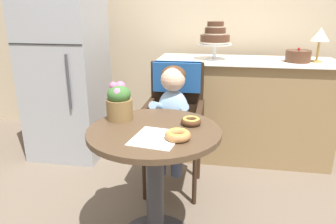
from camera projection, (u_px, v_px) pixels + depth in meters
The scene contains 13 objects.
back_wall at pixel (191, 6), 3.22m from camera, with size 4.80×0.10×2.70m, color #C1AD8E.
cafe_table at pixel (155, 165), 1.75m from camera, with size 0.72×0.72×0.72m.
wicker_chair at pixel (175, 106), 2.36m from camera, with size 0.42×0.45×0.95m.
seated_child at pixel (172, 107), 2.20m from camera, with size 0.27×0.32×0.73m.
paper_napkin at pixel (156, 138), 1.57m from camera, with size 0.22×0.26×0.00m, color white.
donut_front at pixel (178, 135), 1.55m from camera, with size 0.13×0.13×0.04m.
donut_mid at pixel (191, 121), 1.74m from camera, with size 0.11×0.11×0.04m.
flower_vase at pixel (119, 102), 1.80m from camera, with size 0.15×0.15×0.22m.
display_counter at pixel (243, 109), 2.90m from camera, with size 1.56×0.62×0.90m.
tiered_cake_stand at pixel (215, 37), 2.74m from camera, with size 0.30×0.30×0.33m.
round_layer_cake at pixel (298, 56), 2.65m from camera, with size 0.21×0.21×0.12m.
table_lamp at pixel (320, 36), 2.59m from camera, with size 0.15×0.15×0.28m.
refrigerator at pixel (65, 65), 2.84m from camera, with size 0.64×0.63×1.70m.
Camera 1 is at (0.34, -1.54, 1.34)m, focal length 33.78 mm.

